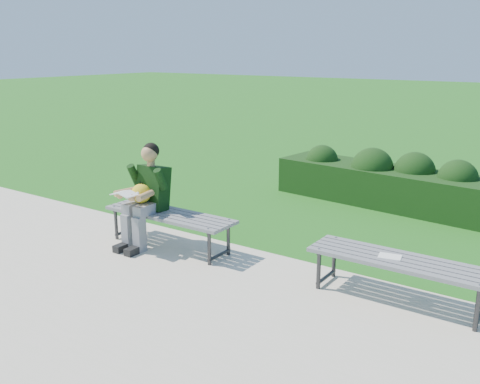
{
  "coord_description": "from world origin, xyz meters",
  "views": [
    {
      "loc": [
        3.53,
        -5.34,
        2.46
      ],
      "look_at": [
        0.06,
        -0.29,
        0.83
      ],
      "focal_mm": 40.0,
      "sensor_mm": 36.0,
      "label": 1
    }
  ],
  "objects_px": {
    "bench_left": "(169,217)",
    "bench_right": "(399,264)",
    "hedge": "(389,181)",
    "seated_boy": "(146,192)",
    "paper_sheet": "(390,256)"
  },
  "relations": [
    {
      "from": "paper_sheet",
      "to": "seated_boy",
      "type": "bearing_deg",
      "value": -175.6
    },
    {
      "from": "seated_boy",
      "to": "paper_sheet",
      "type": "bearing_deg",
      "value": 4.4
    },
    {
      "from": "hedge",
      "to": "bench_right",
      "type": "xyz_separation_m",
      "value": [
        1.31,
        -3.4,
        0.03
      ]
    },
    {
      "from": "seated_boy",
      "to": "paper_sheet",
      "type": "relative_size",
      "value": 5.32
    },
    {
      "from": "bench_left",
      "to": "bench_right",
      "type": "relative_size",
      "value": 1.0
    },
    {
      "from": "hedge",
      "to": "seated_boy",
      "type": "height_order",
      "value": "seated_boy"
    },
    {
      "from": "hedge",
      "to": "seated_boy",
      "type": "bearing_deg",
      "value": -117.46
    },
    {
      "from": "bench_right",
      "to": "paper_sheet",
      "type": "xyz_separation_m",
      "value": [
        -0.1,
        0.0,
        0.06
      ]
    },
    {
      "from": "bench_left",
      "to": "paper_sheet",
      "type": "bearing_deg",
      "value": 2.92
    },
    {
      "from": "bench_right",
      "to": "paper_sheet",
      "type": "relative_size",
      "value": 7.28
    },
    {
      "from": "seated_boy",
      "to": "hedge",
      "type": "bearing_deg",
      "value": 62.54
    },
    {
      "from": "hedge",
      "to": "bench_right",
      "type": "height_order",
      "value": "hedge"
    },
    {
      "from": "hedge",
      "to": "seated_boy",
      "type": "distance_m",
      "value": 4.11
    },
    {
      "from": "bench_left",
      "to": "bench_right",
      "type": "height_order",
      "value": "same"
    },
    {
      "from": "paper_sheet",
      "to": "hedge",
      "type": "bearing_deg",
      "value": 109.54
    }
  ]
}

